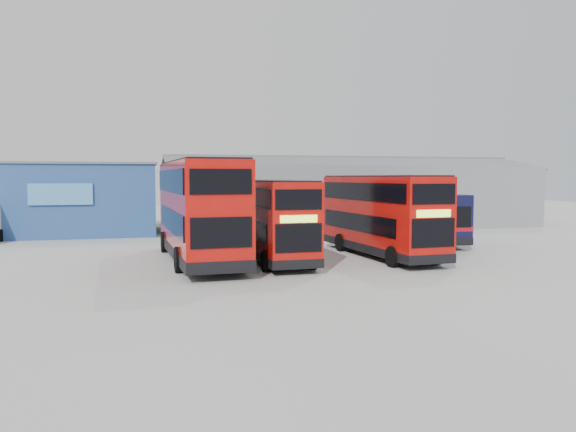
{
  "coord_description": "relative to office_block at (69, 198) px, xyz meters",
  "views": [
    {
      "loc": [
        -8.9,
        -25.04,
        4.12
      ],
      "look_at": [
        -1.6,
        2.93,
        2.1
      ],
      "focal_mm": 35.0,
      "sensor_mm": 36.0,
      "label": 1
    }
  ],
  "objects": [
    {
      "name": "ground_plane",
      "position": [
        14.0,
        -17.99,
        -2.58
      ],
      "size": [
        120.0,
        120.0,
        0.0
      ],
      "primitive_type": "plane",
      "color": "#A9A9A4",
      "rests_on": "ground"
    },
    {
      "name": "office_block",
      "position": [
        0.0,
        0.0,
        0.0
      ],
      "size": [
        12.3,
        8.32,
        5.12
      ],
      "color": "navy",
      "rests_on": "ground"
    },
    {
      "name": "maintenance_shed",
      "position": [
        22.0,
        2.01,
        0.02
      ],
      "size": [
        30.5,
        12.0,
        5.89
      ],
      "color": "gray",
      "rests_on": "ground"
    },
    {
      "name": "double_decker_left",
      "position": [
        7.77,
        -15.78,
        -0.15
      ],
      "size": [
        3.39,
        11.69,
        4.89
      ],
      "rotation": [
        0.0,
        0.0,
        3.19
      ],
      "color": "#B90F0A",
      "rests_on": "ground"
    },
    {
      "name": "double_decker_centre",
      "position": [
        11.27,
        -16.19,
        -0.61
      ],
      "size": [
        2.52,
        9.41,
        3.96
      ],
      "rotation": [
        0.0,
        0.0,
        0.02
      ],
      "color": "#B90F0A",
      "rests_on": "ground"
    },
    {
      "name": "double_decker_right",
      "position": [
        17.03,
        -16.24,
        -0.49
      ],
      "size": [
        3.03,
        10.05,
        4.2
      ],
      "rotation": [
        0.0,
        0.0,
        0.06
      ],
      "color": "#B90F0A",
      "rests_on": "ground"
    },
    {
      "name": "single_decker_blue",
      "position": [
        22.07,
        -10.02,
        -1.03
      ],
      "size": [
        3.84,
        11.7,
        3.12
      ],
      "rotation": [
        0.0,
        0.0,
        3.04
      ],
      "color": "black",
      "rests_on": "ground"
    }
  ]
}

